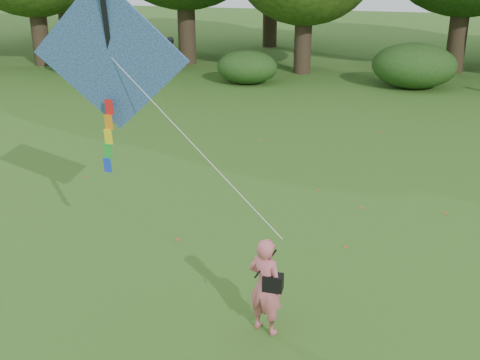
# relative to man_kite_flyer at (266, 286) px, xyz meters

# --- Properties ---
(ground) EXTENTS (100.00, 100.00, 0.00)m
(ground) POSITION_rel_man_kite_flyer_xyz_m (-0.31, 0.47, -0.80)
(ground) COLOR #265114
(ground) RESTS_ON ground
(man_kite_flyer) EXTENTS (0.68, 0.57, 1.59)m
(man_kite_flyer) POSITION_rel_man_kite_flyer_xyz_m (0.00, 0.00, 0.00)
(man_kite_flyer) COLOR #CF616A
(man_kite_flyer) RESTS_ON ground
(bystander_left) EXTENTS (0.94, 0.82, 1.65)m
(bystander_left) POSITION_rel_man_kite_flyer_xyz_m (-8.30, 19.12, 0.03)
(bystander_left) COLOR #272835
(bystander_left) RESTS_ON ground
(crossbody_bag) EXTENTS (0.43, 0.20, 0.67)m
(crossbody_bag) POSITION_rel_man_kite_flyer_xyz_m (0.12, -0.03, 0.11)
(crossbody_bag) COLOR black
(crossbody_bag) RESTS_ON ground
(flying_kite) EXTENTS (4.40, 1.65, 3.62)m
(flying_kite) POSITION_rel_man_kite_flyer_xyz_m (-2.82, 1.15, 3.13)
(flying_kite) COLOR #2549A0
(flying_kite) RESTS_ON ground
(shrub_band) EXTENTS (39.15, 3.22, 1.88)m
(shrub_band) POSITION_rel_man_kite_flyer_xyz_m (-1.03, 18.07, 0.06)
(shrub_band) COLOR #264919
(shrub_band) RESTS_ON ground
(fallen_leaves) EXTENTS (9.29, 10.28, 0.01)m
(fallen_leaves) POSITION_rel_man_kite_flyer_xyz_m (-1.49, 5.60, -0.79)
(fallen_leaves) COLOR brown
(fallen_leaves) RESTS_ON ground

